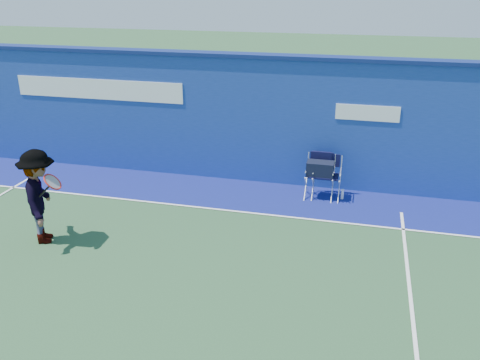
% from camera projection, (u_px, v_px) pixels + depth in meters
% --- Properties ---
extents(ground, '(80.00, 80.00, 0.00)m').
position_uv_depth(ground, '(127.00, 287.00, 8.32)').
color(ground, '#284C2C').
rests_on(ground, ground).
extents(stadium_wall, '(24.00, 0.50, 3.08)m').
position_uv_depth(stadium_wall, '(215.00, 116.00, 12.42)').
color(stadium_wall, navy).
rests_on(stadium_wall, ground).
extents(out_of_bounds_strip, '(24.00, 1.80, 0.01)m').
position_uv_depth(out_of_bounds_strip, '(203.00, 191.00, 12.00)').
color(out_of_bounds_strip, navy).
rests_on(out_of_bounds_strip, ground).
extents(court_lines, '(24.00, 12.00, 0.01)m').
position_uv_depth(court_lines, '(142.00, 267.00, 8.85)').
color(court_lines, white).
rests_on(court_lines, out_of_bounds_strip).
extents(directors_chair_left, '(0.60, 0.56, 1.02)m').
position_uv_depth(directors_chair_left, '(320.00, 180.00, 11.53)').
color(directors_chair_left, silver).
rests_on(directors_chair_left, ground).
extents(directors_chair_right, '(0.59, 0.53, 0.98)m').
position_uv_depth(directors_chair_right, '(326.00, 185.00, 11.56)').
color(directors_chair_right, silver).
rests_on(directors_chair_right, ground).
extents(water_bottle, '(0.07, 0.07, 0.24)m').
position_uv_depth(water_bottle, '(342.00, 194.00, 11.54)').
color(water_bottle, white).
rests_on(water_bottle, ground).
extents(tennis_player, '(1.14, 1.36, 1.82)m').
position_uv_depth(tennis_player, '(40.00, 197.00, 9.45)').
color(tennis_player, '#EA4738').
rests_on(tennis_player, ground).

